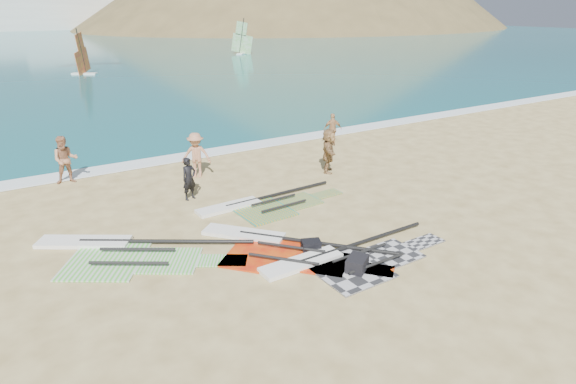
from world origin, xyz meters
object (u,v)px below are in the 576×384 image
rig_green (121,251)px  gear_bag_far (311,246)px  beachgoer_back (333,129)px  gear_bag_near (357,265)px  person_wetsuit (189,179)px  beachgoer_left (65,160)px  rig_grey (345,260)px  rig_orange (262,205)px  beachgoer_mid (196,155)px  rig_red (276,247)px  beachgoer_right (329,151)px

rig_green → gear_bag_far: gear_bag_far is taller
rig_green → beachgoer_back: 13.05m
gear_bag_near → gear_bag_far: gear_bag_near is taller
person_wetsuit → beachgoer_left: bearing=113.5°
rig_grey → rig_orange: bearing=89.6°
rig_grey → beachgoer_mid: beachgoer_mid is taller
rig_orange → beachgoer_mid: bearing=97.4°
rig_grey → rig_red: bearing=126.1°
rig_grey → beachgoer_right: size_ratio=3.05×
rig_green → gear_bag_far: 5.22m
rig_green → beachgoer_back: bearing=59.4°
rig_orange → gear_bag_near: gear_bag_near is taller
person_wetsuit → beachgoer_mid: size_ratio=0.85×
gear_bag_far → beachgoer_mid: 7.57m
gear_bag_far → person_wetsuit: size_ratio=0.34×
rig_red → person_wetsuit: bearing=146.3°
rig_grey → beachgoer_back: 11.65m
beachgoer_right → person_wetsuit: bearing=124.8°
rig_red → rig_green: bearing=-160.0°
rig_red → gear_bag_far: size_ratio=10.13×
rig_green → beachgoer_back: (11.64, 5.87, 0.71)m
gear_bag_near → gear_bag_far: 1.58m
gear_bag_far → person_wetsuit: bearing=104.6°
beachgoer_mid → beachgoer_back: bearing=41.1°
rig_green → gear_bag_near: gear_bag_near is taller
rig_grey → rig_green: bearing=142.8°
person_wetsuit → beachgoer_right: (5.87, -0.16, 0.14)m
rig_red → gear_bag_far: bearing=9.5°
beachgoer_left → rig_grey: bearing=-54.1°
person_wetsuit → rig_green: bearing=-154.2°
rig_green → person_wetsuit: person_wetsuit is taller
gear_bag_near → beachgoer_mid: 9.11m
gear_bag_far → beachgoer_left: bearing=116.6°
beachgoer_mid → beachgoer_back: (7.43, 1.00, -0.13)m
beachgoer_back → rig_red: bearing=67.9°
rig_orange → rig_red: (-1.16, -2.87, 0.00)m
rig_green → gear_bag_far: size_ratio=10.35×
person_wetsuit → rig_red: bearing=-98.2°
beachgoer_left → beachgoer_mid: 4.86m
beachgoer_right → gear_bag_far: bearing=176.0°
person_wetsuit → beachgoer_back: beachgoer_back is taller
gear_bag_far → gear_bag_near: bearing=-76.9°
rig_grey → beachgoer_back: bearing=53.9°
rig_green → rig_orange: size_ratio=1.02×
beachgoer_left → person_wetsuit: bearing=-41.1°
rig_green → gear_bag_far: bearing=2.0°
person_wetsuit → beachgoer_left: beachgoer_left is taller
beachgoer_mid → person_wetsuit: bearing=-84.5°
beachgoer_mid → gear_bag_near: bearing=-52.5°
rig_red → gear_bag_far: gear_bag_far is taller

